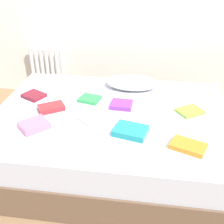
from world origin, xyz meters
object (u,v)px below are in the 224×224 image
textbook_teal (131,131)px  textbook_maroon (34,95)px  textbook_white (93,119)px  textbook_lime (190,111)px  pillow (132,83)px  textbook_pink (34,125)px  textbook_green (90,99)px  radiator (47,69)px  textbook_red (51,108)px  bed (111,138)px  textbook_purple (122,105)px  textbook_orange (188,146)px

textbook_teal → textbook_maroon: 1.04m
textbook_white → textbook_lime: textbook_white is taller
textbook_teal → textbook_lime: textbook_teal is taller
pillow → textbook_maroon: size_ratio=2.75×
textbook_pink → textbook_lime: size_ratio=1.00×
textbook_pink → textbook_teal: textbook_pink is taller
textbook_white → textbook_green: bearing=56.4°
radiator → textbook_teal: 1.89m
textbook_green → textbook_lime: size_ratio=0.88×
textbook_lime → textbook_red: bearing=151.3°
pillow → textbook_white: bearing=-111.1°
textbook_teal → textbook_green: textbook_teal is taller
textbook_pink → textbook_white: (0.42, 0.18, -0.01)m
pillow → textbook_lime: 0.67m
pillow → textbook_green: 0.48m
textbook_pink → textbook_teal: bearing=-43.0°
pillow → textbook_teal: (0.06, -0.80, -0.03)m
radiator → textbook_red: 1.32m
bed → textbook_maroon: size_ratio=10.90×
textbook_pink → textbook_white: 0.46m
textbook_pink → textbook_maroon: bearing=66.1°
textbook_green → textbook_purple: size_ratio=0.99×
pillow → textbook_pink: 1.08m
textbook_teal → radiator: bearing=141.8°
pillow → radiator: bearing=148.8°
textbook_white → textbook_maroon: textbook_maroon is taller
textbook_green → textbook_red: 0.36m
textbook_lime → textbook_purple: size_ratio=1.13×
textbook_pink → textbook_green: size_ratio=1.14×
bed → textbook_teal: size_ratio=8.33×
textbook_green → textbook_purple: (0.30, -0.07, 0.00)m
radiator → textbook_white: bearing=-57.2°
radiator → textbook_orange: size_ratio=2.29×
textbook_white → textbook_pink: bearing=152.7°
textbook_green → textbook_teal: bearing=-35.6°
textbook_white → textbook_purple: size_ratio=1.10×
radiator → bed: bearing=-50.6°
radiator → textbook_purple: radiator is taller
textbook_green → textbook_orange: size_ratio=0.76×
pillow → textbook_red: 0.84m
textbook_lime → radiator: bearing=111.3°
radiator → textbook_lime: bearing=-33.7°
textbook_pink → textbook_teal: size_ratio=0.86×
textbook_white → pillow: bearing=18.7°
radiator → textbook_green: radiator is taller
textbook_white → textbook_orange: textbook_orange is taller
textbook_red → textbook_pink: bearing=-131.0°
pillow → textbook_purple: size_ratio=2.77×
radiator → textbook_maroon: bearing=-76.8°
textbook_red → textbook_purple: bearing=-19.3°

